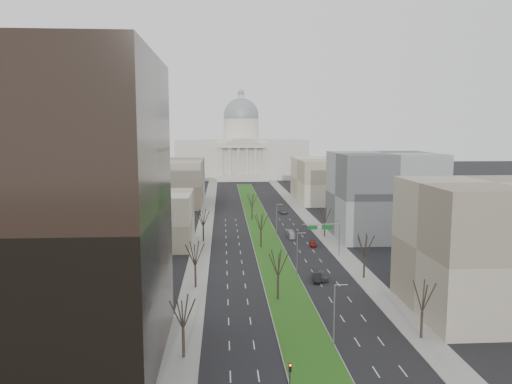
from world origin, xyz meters
name	(u,v)px	position (x,y,z in m)	size (l,w,h in m)	color
ground	(258,220)	(0.00, 120.00, 0.00)	(600.00, 600.00, 0.00)	black
median	(258,220)	(0.00, 118.99, 0.10)	(8.00, 222.03, 0.20)	#999993
sidewalk_left	(203,236)	(-17.50, 95.00, 0.07)	(5.00, 330.00, 0.15)	gray
sidewalk_right	(324,234)	(17.50, 95.00, 0.07)	(5.00, 330.00, 0.15)	gray
capitol	(241,152)	(0.00, 269.59, 16.31)	(80.00, 46.00, 55.00)	beige
building_glass_tower	(24,213)	(-37.00, 18.00, 20.00)	(34.00, 30.00, 40.00)	black
building_beige_left	(143,219)	(-33.00, 85.00, 7.00)	(26.00, 22.00, 14.00)	tan
building_tan_right	(493,248)	(33.00, 32.00, 11.00)	(26.00, 24.00, 22.00)	gray
building_grey_right	(383,195)	(34.00, 92.00, 12.00)	(28.00, 26.00, 24.00)	#585A5D
building_far_left	(166,182)	(-35.00, 160.00, 9.00)	(30.00, 40.00, 18.00)	gray
building_far_right	(331,180)	(35.00, 165.00, 9.00)	(30.00, 40.00, 18.00)	tan
tree_left_near	(183,311)	(-17.20, 18.00, 6.61)	(5.10, 5.10, 9.18)	black
tree_left_mid	(195,253)	(-17.20, 48.00, 7.00)	(5.40, 5.40, 9.72)	black
tree_left_far	(203,217)	(-17.20, 88.00, 6.84)	(5.28, 5.28, 9.50)	black
tree_right_near	(423,295)	(17.20, 22.00, 6.69)	(5.16, 5.16, 9.29)	black
tree_right_mid	(365,244)	(17.20, 52.00, 7.16)	(5.52, 5.52, 9.94)	black
tree_right_far	(325,214)	(17.20, 92.00, 6.53)	(5.04, 5.04, 9.07)	black
tree_median_a	(278,262)	(-2.00, 40.00, 7.00)	(5.40, 5.40, 9.72)	black
tree_median_b	(261,221)	(-2.00, 80.00, 7.00)	(5.40, 5.40, 9.72)	black
tree_median_c	(252,200)	(-2.00, 120.00, 7.00)	(5.40, 5.40, 9.72)	black
streetlamp_median_a	(335,315)	(3.76, 20.00, 4.81)	(1.90, 0.20, 9.16)	gray
streetlamp_median_b	(297,253)	(3.76, 55.00, 4.81)	(1.90, 0.20, 9.16)	gray
streetlamp_median_c	(277,219)	(3.76, 95.00, 4.81)	(1.90, 0.20, 9.16)	gray
traffic_signal_median	(290,376)	(-4.30, 6.93, 2.79)	(0.32, 0.41, 4.30)	#2D2D30
mast_arm_signs	(328,232)	(13.49, 70.03, 6.11)	(9.12, 0.24, 8.09)	gray
car_grey_near	(321,275)	(8.27, 51.87, 0.86)	(2.03, 5.04, 1.72)	#414247
car_black	(317,277)	(7.21, 50.67, 0.80)	(1.70, 4.88, 1.61)	black
car_red	(313,244)	(11.79, 81.00, 0.63)	(1.78, 4.37, 1.27)	maroon
car_grey_far	(283,211)	(10.14, 132.72, 0.70)	(2.33, 5.05, 1.40)	#4D5155
box_van	(291,234)	(7.56, 91.91, 0.96)	(1.62, 6.91, 1.92)	silver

